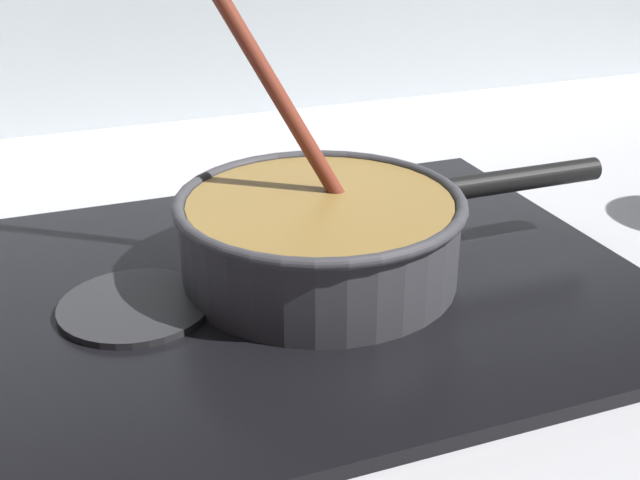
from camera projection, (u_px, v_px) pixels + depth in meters
The scene contains 5 objects.
ground at pixel (373, 468), 0.55m from camera, with size 2.40×1.60×0.04m, color #B7B7BC.
hob_plate at pixel (320, 283), 0.73m from camera, with size 0.56×0.48×0.01m, color black.
burner_ring at pixel (320, 273), 0.73m from camera, with size 0.19×0.19×0.01m, color #592D0C.
spare_burner at pixel (135, 306), 0.67m from camera, with size 0.13×0.13×0.01m, color #262628.
cooking_pan at pixel (322, 234), 0.71m from camera, with size 0.41×0.25×0.28m.
Camera 1 is at (-0.19, -0.39, 0.35)m, focal length 45.78 mm.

